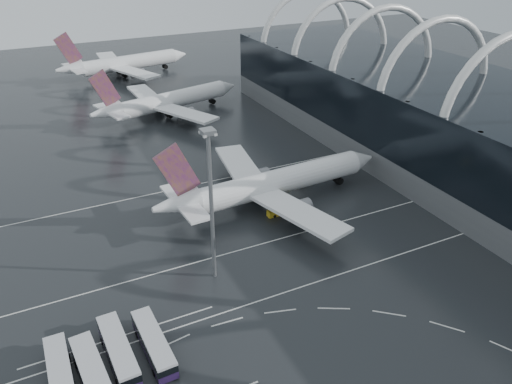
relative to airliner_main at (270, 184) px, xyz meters
name	(u,v)px	position (x,y,z in m)	size (l,w,h in m)	color
ground	(269,288)	(-13.21, -24.97, -4.49)	(420.00, 420.00, 0.00)	black
terminal	(465,127)	(48.36, -5.14, 6.39)	(42.00, 160.00, 34.90)	#515456
lane_marking_near	(275,296)	(-13.21, -26.97, -4.48)	(120.00, 0.25, 0.01)	silver
lane_marking_mid	(239,250)	(-13.21, -12.97, -4.48)	(120.00, 0.25, 0.01)	silver
lane_marking_far	(187,186)	(-13.21, 15.03, -4.48)	(120.00, 0.25, 0.01)	silver
bus_bay_line_north	(122,336)	(-37.21, -24.97, -4.48)	(28.00, 0.25, 0.01)	silver
airliner_main	(270,184)	(0.00, 0.00, 0.00)	(52.89, 46.36, 17.92)	white
airliner_gate_b	(166,102)	(-2.89, 62.92, -0.10)	(50.02, 44.30, 17.53)	white
airliner_gate_c	(123,64)	(-4.26, 114.23, 0.22)	(52.75, 48.06, 18.82)	white
bus_row_near_a	(61,375)	(-46.00, -30.13, -2.81)	(3.07, 12.42, 3.05)	#1F1239
bus_row_near_b	(93,374)	(-42.29, -32.00, -2.73)	(3.90, 13.17, 3.20)	#1F1239
bus_row_near_c	(118,351)	(-38.46, -29.39, -2.76)	(3.38, 12.82, 3.13)	#1F1239
bus_row_near_d	(154,343)	(-33.79, -30.08, -2.82)	(3.24, 12.37, 3.02)	#1F1239
floodlight_mast	(211,189)	(-19.87, -17.91, 12.09)	(2.02, 2.02, 26.35)	gray
gse_cart_belly_a	(294,207)	(3.30, -4.55, -3.91)	(2.10, 1.24, 1.14)	gold
gse_cart_belly_b	(302,182)	(10.53, 4.27, -3.90)	(2.17, 1.28, 1.18)	slate
gse_cart_belly_c	(273,213)	(-1.85, -5.02, -3.84)	(2.37, 1.40, 1.29)	gold
gse_cart_belly_e	(284,185)	(6.16, 4.75, -3.91)	(2.10, 1.24, 1.15)	gold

